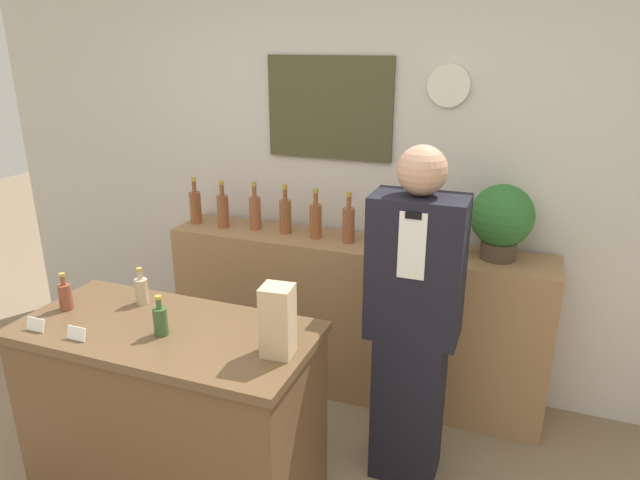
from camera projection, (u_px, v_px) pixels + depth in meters
The scene contains 20 objects.
back_wall at pixel (349, 171), 3.50m from camera, with size 5.20×0.09×2.70m.
back_shelf at pixel (352, 317), 3.53m from camera, with size 2.31×0.38×0.99m.
display_counter at pixel (174, 423), 2.58m from camera, with size 1.29×0.61×0.96m.
shopkeeper at pixel (413, 324), 2.70m from camera, with size 0.43×0.27×1.70m.
potted_plant at pixel (502, 219), 3.04m from camera, with size 0.34×0.34×0.41m.
paper_bag at pixel (278, 321), 2.18m from camera, with size 0.13×0.12×0.29m.
price_card_left at pixel (35, 325), 2.39m from camera, with size 0.09×0.02×0.06m.
price_card_right at pixel (76, 334), 2.32m from camera, with size 0.09×0.02×0.06m.
counter_bottle_0 at pixel (65, 296), 2.57m from camera, with size 0.06×0.06×0.18m.
counter_bottle_1 at pixel (141, 290), 2.63m from camera, with size 0.06×0.06×0.18m.
counter_bottle_2 at pixel (160, 320), 2.35m from camera, with size 0.06×0.06×0.18m.
shelf_bottle_0 at pixel (195, 206), 3.68m from camera, with size 0.07×0.07×0.30m.
shelf_bottle_1 at pixel (223, 210), 3.60m from camera, with size 0.07×0.07×0.30m.
shelf_bottle_2 at pixel (255, 212), 3.56m from camera, with size 0.07×0.07×0.30m.
shelf_bottle_3 at pixel (285, 215), 3.49m from camera, with size 0.07×0.07×0.30m.
shelf_bottle_4 at pixel (316, 220), 3.40m from camera, with size 0.07×0.07×0.30m.
shelf_bottle_5 at pixel (349, 224), 3.33m from camera, with size 0.07×0.07×0.30m.
shelf_bottle_6 at pixel (383, 228), 3.25m from camera, with size 0.07×0.07×0.30m.
shelf_bottle_7 at pixel (420, 231), 3.19m from camera, with size 0.07×0.07×0.30m.
shelf_bottle_8 at pixel (458, 235), 3.13m from camera, with size 0.07×0.07×0.30m.
Camera 1 is at (1.06, -1.29, 2.11)m, focal length 32.00 mm.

